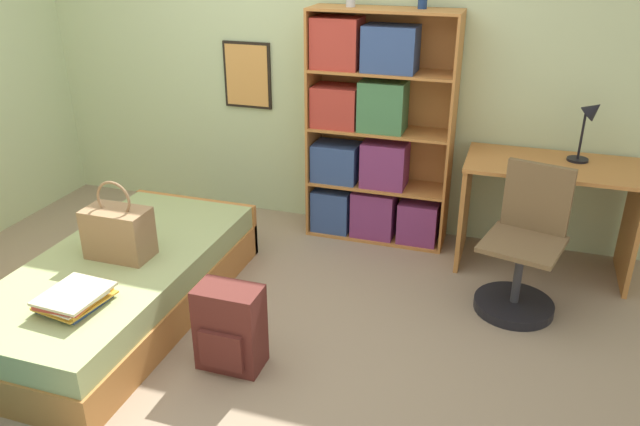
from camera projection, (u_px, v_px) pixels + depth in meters
ground_plane at (214, 330)px, 3.65m from camera, size 14.00×14.00×0.00m
wall_back at (308, 54)px, 4.60m from camera, size 10.00×0.09×2.60m
bed at (122, 284)px, 3.76m from camera, size 0.94×1.94×0.37m
handbag at (118, 232)px, 3.63m from camera, size 0.37×0.21×0.47m
book_stack_on_bed at (74, 298)px, 3.18m from camera, size 0.32×0.38×0.09m
bookcase at (369, 138)px, 4.48m from camera, size 1.02×0.33×1.66m
desk at (548, 198)px, 4.12m from camera, size 1.10×0.59×0.76m
desk_lamp at (590, 120)px, 3.95m from camera, size 0.18×0.14×0.42m
desk_chair at (521, 266)px, 3.76m from camera, size 0.53×0.53×0.89m
backpack at (230, 328)px, 3.26m from camera, size 0.34×0.24×0.47m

